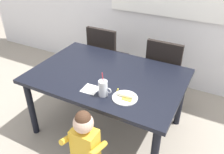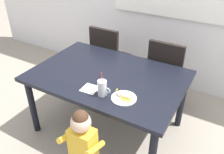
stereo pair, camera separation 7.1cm
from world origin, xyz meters
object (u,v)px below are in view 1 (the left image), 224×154
(dining_chair_left, at_px, (106,55))
(toddler_standing, at_px, (85,141))
(peeled_banana, at_px, (125,95))
(dining_table, at_px, (107,81))
(snack_plate, at_px, (125,98))
(paper_napkin, at_px, (90,89))
(dining_chair_right, at_px, (164,70))
(milk_cup, at_px, (103,89))

(dining_chair_left, distance_m, toddler_standing, 1.58)
(toddler_standing, height_order, peeled_banana, toddler_standing)
(dining_table, distance_m, snack_plate, 0.46)
(peeled_banana, distance_m, paper_napkin, 0.35)
(dining_table, distance_m, paper_napkin, 0.33)
(dining_chair_left, relative_size, paper_napkin, 6.40)
(dining_table, bearing_deg, dining_chair_right, 59.70)
(dining_chair_right, xyz_separation_m, peeled_banana, (-0.08, -1.00, 0.23))
(milk_cup, xyz_separation_m, peeled_banana, (0.20, 0.05, -0.04))
(dining_chair_left, xyz_separation_m, snack_plate, (0.77, -1.03, 0.21))
(milk_cup, relative_size, peeled_banana, 1.46)
(paper_napkin, bearing_deg, milk_cup, -7.99)
(dining_chair_right, xyz_separation_m, snack_plate, (-0.08, -1.01, 0.21))
(peeled_banana, bearing_deg, toddler_standing, -110.90)
(toddler_standing, bearing_deg, dining_chair_right, 80.42)
(dining_table, xyz_separation_m, dining_chair_left, (-0.43, 0.74, -0.12))
(toddler_standing, bearing_deg, snack_plate, 68.94)
(dining_chair_left, relative_size, toddler_standing, 1.15)
(snack_plate, height_order, peeled_banana, peeled_banana)
(dining_chair_right, relative_size, paper_napkin, 6.40)
(paper_napkin, bearing_deg, toddler_standing, -65.20)
(dining_chair_right, xyz_separation_m, toddler_standing, (-0.24, -1.43, -0.02))
(snack_plate, bearing_deg, milk_cup, -166.87)
(dining_table, bearing_deg, milk_cup, -66.88)
(dining_chair_right, height_order, paper_napkin, dining_chair_right)
(dining_chair_left, bearing_deg, milk_cup, 118.14)
(snack_plate, xyz_separation_m, paper_napkin, (-0.35, -0.02, -0.00))
(dining_chair_right, bearing_deg, dining_table, 59.70)
(snack_plate, bearing_deg, peeled_banana, 81.97)
(dining_chair_right, bearing_deg, paper_napkin, 67.46)
(dining_chair_left, relative_size, snack_plate, 4.17)
(dining_chair_left, height_order, snack_plate, dining_chair_left)
(dining_chair_right, bearing_deg, peeled_banana, 85.61)
(dining_chair_right, height_order, toddler_standing, dining_chair_right)
(dining_table, height_order, milk_cup, milk_cup)
(peeled_banana, bearing_deg, dining_chair_left, 127.00)
(paper_napkin, bearing_deg, snack_plate, 3.97)
(milk_cup, bearing_deg, dining_chair_right, 75.39)
(dining_chair_left, xyz_separation_m, dining_chair_right, (0.85, -0.03, 0.00))
(dining_chair_left, bearing_deg, paper_napkin, 111.85)
(dining_table, xyz_separation_m, toddler_standing, (0.18, -0.72, -0.14))
(milk_cup, distance_m, snack_plate, 0.21)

